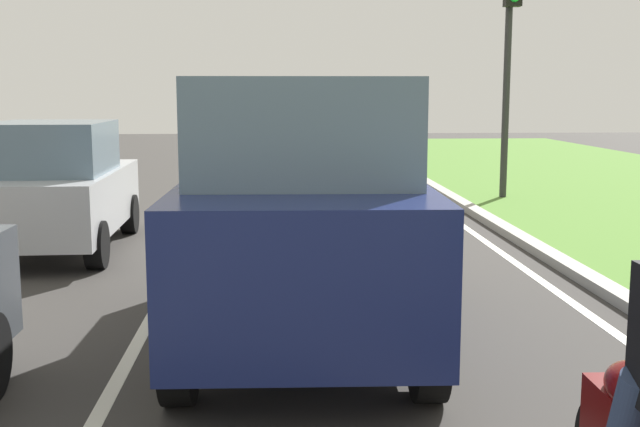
% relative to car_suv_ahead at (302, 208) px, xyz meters
% --- Properties ---
extents(ground_plane, '(60.00, 60.00, 0.00)m').
position_rel_car_suv_ahead_xyz_m(ground_plane, '(-0.74, 4.87, -1.17)').
color(ground_plane, '#383533').
extents(lane_line_center, '(0.12, 32.00, 0.01)m').
position_rel_car_suv_ahead_xyz_m(lane_line_center, '(-1.44, 4.87, -1.16)').
color(lane_line_center, silver).
rests_on(lane_line_center, ground).
extents(lane_line_right_edge, '(0.12, 32.00, 0.01)m').
position_rel_car_suv_ahead_xyz_m(lane_line_right_edge, '(2.86, 4.87, -1.16)').
color(lane_line_right_edge, silver).
rests_on(lane_line_right_edge, ground).
extents(curb_right, '(0.24, 48.00, 0.12)m').
position_rel_car_suv_ahead_xyz_m(curb_right, '(3.36, 4.87, -1.11)').
color(curb_right, '#9E9B93').
rests_on(curb_right, ground).
extents(car_suv_ahead, '(2.07, 4.55, 2.28)m').
position_rel_car_suv_ahead_xyz_m(car_suv_ahead, '(0.00, 0.00, 0.00)').
color(car_suv_ahead, navy).
rests_on(car_suv_ahead, ground).
extents(car_hatchback_far, '(1.78, 3.73, 1.78)m').
position_rel_car_suv_ahead_xyz_m(car_hatchback_far, '(-3.21, 4.10, -0.28)').
color(car_hatchback_far, '#B7BABF').
rests_on(car_hatchback_far, ground).
extents(traffic_light_near_right, '(0.32, 0.50, 4.97)m').
position_rel_car_suv_ahead_xyz_m(traffic_light_near_right, '(4.41, 8.74, 2.19)').
color(traffic_light_near_right, '#2D2D2D').
rests_on(traffic_light_near_right, ground).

